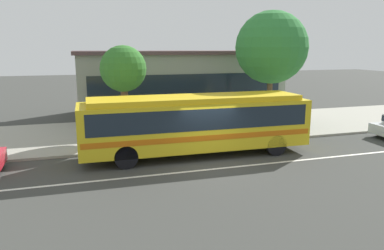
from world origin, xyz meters
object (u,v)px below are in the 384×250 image
object	(u,v)px
pedestrian_waiting_near_sign	(129,125)
bus_stop_sign	(271,108)
pedestrian_walking_along_curb	(202,121)
street_tree_mid_block	(271,48)
transit_bus	(196,121)
street_tree_near_stop	(123,70)

from	to	relation	value
pedestrian_waiting_near_sign	bus_stop_sign	distance (m)	7.76
bus_stop_sign	pedestrian_walking_along_curb	bearing A→B (deg)	168.51
bus_stop_sign	street_tree_mid_block	size ratio (longest dim) A/B	0.36
street_tree_mid_block	pedestrian_waiting_near_sign	bearing A→B (deg)	-173.35
transit_bus	bus_stop_sign	xyz separation A→B (m)	(4.86, 1.75, 0.11)
transit_bus	bus_stop_sign	world-z (taller)	transit_bus
pedestrian_walking_along_curb	bus_stop_sign	size ratio (longest dim) A/B	0.68
street_tree_mid_block	pedestrian_walking_along_curb	bearing A→B (deg)	-164.96
pedestrian_waiting_near_sign	pedestrian_walking_along_curb	world-z (taller)	pedestrian_walking_along_curb
transit_bus	street_tree_mid_block	xyz separation A→B (m)	(5.89, 3.79, 3.38)
pedestrian_waiting_near_sign	street_tree_mid_block	xyz separation A→B (m)	(8.68, 1.01, 3.96)
bus_stop_sign	street_tree_near_stop	distance (m)	8.36
pedestrian_waiting_near_sign	bus_stop_sign	bearing A→B (deg)	-7.63
transit_bus	street_tree_mid_block	size ratio (longest dim) A/B	1.51
bus_stop_sign	street_tree_mid_block	distance (m)	3.99
bus_stop_sign	street_tree_mid_block	world-z (taller)	street_tree_mid_block
bus_stop_sign	street_tree_near_stop	size ratio (longest dim) A/B	0.51
transit_bus	street_tree_near_stop	distance (m)	5.67
transit_bus	bus_stop_sign	bearing A→B (deg)	19.84
bus_stop_sign	transit_bus	bearing A→B (deg)	-160.16
pedestrian_walking_along_curb	street_tree_mid_block	distance (m)	6.28
pedestrian_walking_along_curb	bus_stop_sign	bearing A→B (deg)	-11.49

